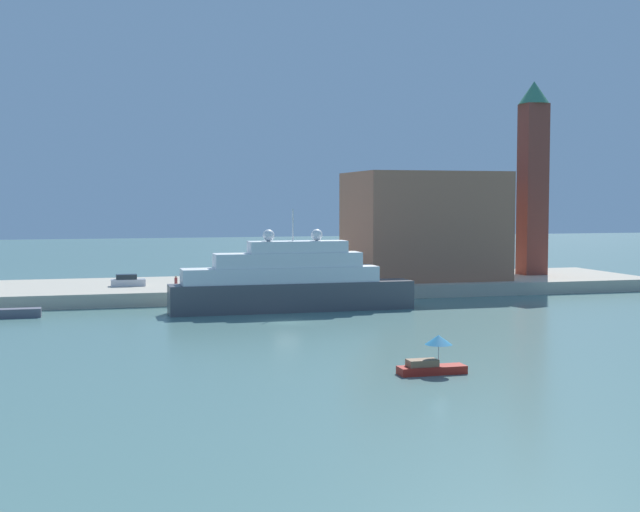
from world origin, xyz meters
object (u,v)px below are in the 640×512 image
object	(u,v)px
person_figure	(176,283)
parked_car	(128,281)
small_motorboat	(433,359)
bell_tower	(533,172)
harbor_building	(424,225)
work_barge	(13,313)
large_yacht	(290,283)
mooring_bollard	(243,286)

from	to	relation	value
person_figure	parked_car	bearing A→B (deg)	137.22
small_motorboat	bell_tower	xyz separation A→B (m)	(37.79, 55.13, 15.04)
harbor_building	person_figure	distance (m)	35.00
work_barge	bell_tower	world-z (taller)	bell_tower
harbor_building	work_barge	bearing A→B (deg)	-163.40
person_figure	large_yacht	bearing A→B (deg)	-45.58
harbor_building	bell_tower	distance (m)	18.58
harbor_building	mooring_bollard	distance (m)	28.37
work_barge	parked_car	xyz separation A→B (m)	(12.22, 14.30, 1.77)
person_figure	harbor_building	bearing A→B (deg)	10.12
small_motorboat	parked_car	distance (m)	55.85
bell_tower	mooring_bollard	bearing A→B (deg)	-167.09
large_yacht	harbor_building	world-z (taller)	harbor_building
mooring_bollard	person_figure	bearing A→B (deg)	162.17
bell_tower	parked_car	world-z (taller)	bell_tower
mooring_bollard	work_barge	bearing A→B (deg)	-164.88
work_barge	person_figure	world-z (taller)	person_figure
mooring_bollard	harbor_building	bearing A→B (deg)	18.00
small_motorboat	bell_tower	distance (m)	68.51
small_motorboat	mooring_bollard	size ratio (longest dim) A/B	6.23
parked_car	person_figure	world-z (taller)	person_figure
harbor_building	bell_tower	xyz separation A→B (m)	(17.01, 1.39, 7.35)
work_barge	person_figure	distance (m)	20.01
work_barge	bell_tower	xyz separation A→B (m)	(68.50, 16.74, 15.63)
harbor_building	person_figure	bearing A→B (deg)	-169.88
small_motorboat	person_figure	world-z (taller)	person_figure
bell_tower	person_figure	world-z (taller)	bell_tower
bell_tower	mooring_bollard	world-z (taller)	bell_tower
large_yacht	work_barge	size ratio (longest dim) A/B	4.89
small_motorboat	person_figure	distance (m)	49.47
large_yacht	harbor_building	size ratio (longest dim) A/B	1.39
parked_car	bell_tower	bearing A→B (deg)	2.48
large_yacht	person_figure	world-z (taller)	large_yacht
work_barge	bell_tower	distance (m)	72.23
large_yacht	mooring_bollard	world-z (taller)	large_yacht
harbor_building	bell_tower	bearing A→B (deg)	4.67
parked_car	mooring_bollard	xyz separation A→B (m)	(13.07, -7.46, -0.24)
harbor_building	large_yacht	bearing A→B (deg)	-142.23
person_figure	mooring_bollard	bearing A→B (deg)	-17.83
large_yacht	work_barge	distance (m)	29.07
large_yacht	harbor_building	xyz separation A→B (m)	(22.62, 17.53, 5.63)
bell_tower	person_figure	distance (m)	53.24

